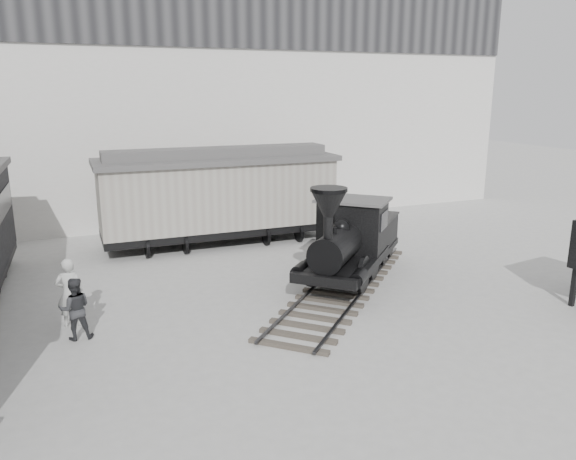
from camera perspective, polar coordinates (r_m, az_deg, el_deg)
name	(u,v)px	position (r m, az deg, el deg)	size (l,w,h in m)	color
ground	(331,344)	(14.40, 4.39, -11.49)	(90.00, 90.00, 0.00)	#9E9E9B
north_wall	(187,104)	(27.19, -10.19, 12.50)	(34.00, 2.51, 11.00)	silver
locomotive	(349,245)	(18.47, 6.23, -1.50)	(8.33, 8.42, 3.44)	#423832
boxcar	(219,194)	(23.07, -7.06, 3.67)	(9.70, 3.16, 3.96)	black
visitor_a	(70,293)	(16.14, -21.31, -5.94)	(0.69, 0.45, 1.90)	beige
visitor_b	(75,309)	(15.32, -20.82, -7.49)	(0.79, 0.62, 1.63)	#303134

